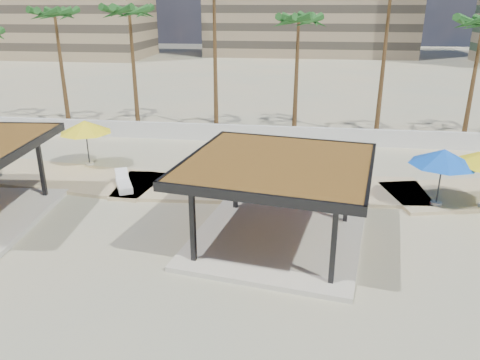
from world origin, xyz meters
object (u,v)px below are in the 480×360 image
object	(u,v)px
umbrella_c	(313,148)
lounger_a	(124,184)
lounger_b	(306,193)
pavilion_central	(277,195)

from	to	relation	value
umbrella_c	lounger_a	xyz separation A→B (m)	(-9.66, -0.88, -2.10)
umbrella_c	lounger_b	size ratio (longest dim) A/B	1.55
umbrella_c	lounger_a	size ratio (longest dim) A/B	1.76
umbrella_c	pavilion_central	bearing A→B (deg)	-104.75
pavilion_central	lounger_b	bearing A→B (deg)	85.16
umbrella_c	lounger_b	world-z (taller)	umbrella_c
pavilion_central	lounger_b	world-z (taller)	pavilion_central
umbrella_c	lounger_b	bearing A→B (deg)	-106.68
pavilion_central	umbrella_c	world-z (taller)	pavilion_central
pavilion_central	umbrella_c	xyz separation A→B (m)	(1.45, 5.50, 0.34)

